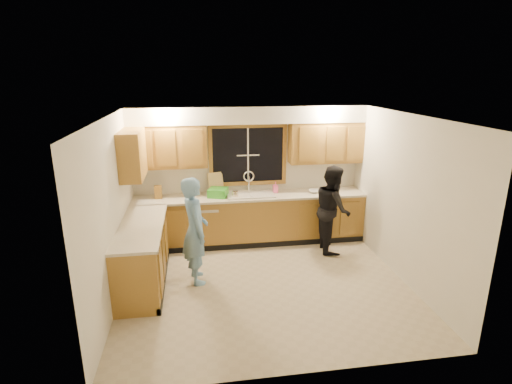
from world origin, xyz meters
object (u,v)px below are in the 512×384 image
at_px(stove, 138,273).
at_px(bowl, 314,191).
at_px(man, 195,231).
at_px(dish_crate, 218,192).
at_px(sink, 250,198).
at_px(knife_block, 158,192).
at_px(dishwasher, 204,224).
at_px(soap_bottle, 275,187).
at_px(woman, 333,209).

xyz_separation_m(stove, bowl, (2.99, 1.79, 0.50)).
height_order(man, dish_crate, man).
height_order(sink, bowl, sink).
relative_size(knife_block, dish_crate, 0.71).
bearing_deg(knife_block, man, -66.06).
height_order(sink, dishwasher, sink).
relative_size(dishwasher, stove, 0.91).
relative_size(man, soap_bottle, 8.20).
relative_size(sink, man, 0.53).
height_order(stove, woman, woman).
xyz_separation_m(dishwasher, soap_bottle, (1.33, 0.11, 0.61)).
xyz_separation_m(sink, soap_bottle, (0.48, 0.09, 0.15)).
distance_m(dish_crate, bowl, 1.78).
relative_size(stove, bowl, 4.37).
bearing_deg(woman, soap_bottle, 59.61).
bearing_deg(dishwasher, soap_bottle, 4.59).
bearing_deg(sink, woman, -21.98).
bearing_deg(soap_bottle, bowl, -10.09).
bearing_deg(woman, dishwasher, 81.97).
relative_size(woman, bowl, 7.48).
distance_m(woman, dish_crate, 2.05).
bearing_deg(dish_crate, dishwasher, -178.69).
bearing_deg(knife_block, sink, -2.28).
bearing_deg(man, knife_block, 13.95).
height_order(sink, woman, woman).
relative_size(man, bowl, 7.89).
bearing_deg(man, bowl, -70.59).
distance_m(stove, soap_bottle, 3.04).
bearing_deg(dish_crate, stove, -123.77).
xyz_separation_m(dishwasher, man, (-0.16, -1.30, 0.40)).
relative_size(woman, soap_bottle, 7.77).
bearing_deg(bowl, stove, -149.11).
relative_size(dish_crate, bowl, 1.56).
bearing_deg(soap_bottle, man, -136.72).
relative_size(man, dish_crate, 5.04).
distance_m(sink, dishwasher, 0.96).
height_order(sink, man, man).
bearing_deg(sink, stove, -134.61).
distance_m(man, knife_block, 1.51).
xyz_separation_m(sink, bowl, (1.19, -0.03, 0.08)).
bearing_deg(dishwasher, sink, 0.99).
bearing_deg(woman, dish_crate, 80.04).
bearing_deg(stove, sink, 45.39).
height_order(woman, soap_bottle, woman).
bearing_deg(man, sink, -48.28).
relative_size(soap_bottle, bowl, 0.96).
distance_m(sink, woman, 1.49).
distance_m(sink, man, 1.66).
xyz_separation_m(dish_crate, bowl, (1.78, -0.03, -0.05)).
bearing_deg(stove, knife_block, 84.95).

